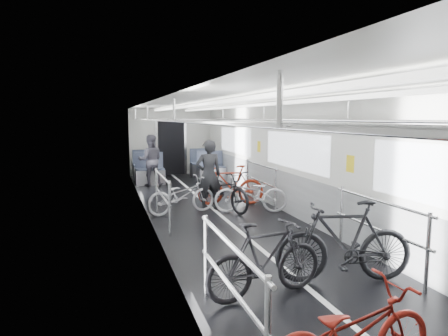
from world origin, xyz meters
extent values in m
cube|color=black|center=(0.00, 0.00, 0.00)|extent=(3.00, 14.00, 0.01)
cube|color=white|center=(0.00, 0.00, 2.40)|extent=(3.00, 14.00, 0.02)
cube|color=silver|center=(-1.50, 0.00, 1.20)|extent=(0.02, 14.00, 2.40)
cube|color=silver|center=(1.50, 0.00, 1.20)|extent=(0.02, 14.00, 2.40)
cube|color=silver|center=(0.00, 7.00, 1.20)|extent=(3.00, 0.02, 2.40)
cube|color=white|center=(0.00, 0.00, 0.01)|extent=(0.08, 13.80, 0.01)
cube|color=gray|center=(-1.47, 0.00, 0.45)|extent=(0.01, 13.90, 0.90)
cube|color=gray|center=(1.47, 0.00, 0.45)|extent=(0.01, 13.90, 0.90)
cube|color=white|center=(-1.47, 0.00, 1.40)|extent=(0.01, 10.80, 0.75)
cube|color=white|center=(1.47, 0.00, 1.40)|extent=(0.01, 10.80, 0.75)
cube|color=white|center=(-0.55, 0.00, 2.34)|extent=(0.14, 13.40, 0.05)
cube|color=white|center=(0.55, 0.00, 2.34)|extent=(0.14, 13.40, 0.05)
cube|color=black|center=(0.00, 6.94, 1.00)|extent=(0.95, 0.10, 2.00)
imported|color=maroon|center=(-0.52, -5.02, 0.40)|extent=(1.54, 0.61, 0.80)
imported|color=black|center=(-0.60, -3.43, 0.46)|extent=(1.58, 0.65, 0.92)
imported|color=#B1B0B5|center=(-0.77, 0.91, 0.41)|extent=(1.63, 0.84, 0.82)
imported|color=black|center=(0.53, -3.31, 0.53)|extent=(1.84, 0.89, 1.06)
imported|color=#B8B8BD|center=(0.71, 0.55, 0.42)|extent=(1.70, 0.96, 0.84)
imported|color=maroon|center=(0.52, 1.42, 0.48)|extent=(1.66, 0.74, 0.96)
imported|color=black|center=(0.23, 0.98, 0.46)|extent=(1.16, 1.85, 0.92)
imported|color=black|center=(-0.11, 1.08, 0.80)|extent=(0.60, 0.40, 1.60)
imported|color=#323038|center=(-1.00, 4.76, 0.79)|extent=(0.82, 0.67, 1.58)
camera|label=1|loc=(-2.35, -7.57, 2.10)|focal=32.00mm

